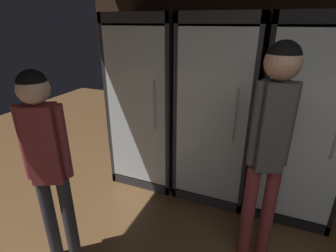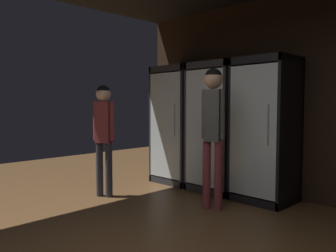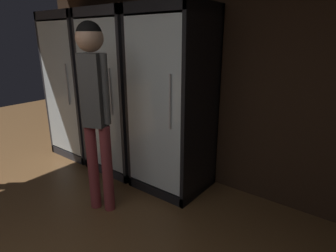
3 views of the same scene
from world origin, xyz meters
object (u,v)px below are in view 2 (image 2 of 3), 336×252
(cooler_center, at_px, (267,132))
(shopper_far, at_px, (104,127))
(cooler_far_left, at_px, (180,126))
(shopper_near, at_px, (213,119))
(cooler_left, at_px, (219,128))

(cooler_center, distance_m, shopper_far, 2.22)
(cooler_far_left, xyz_separation_m, shopper_near, (1.32, -0.83, 0.18))
(cooler_left, height_order, cooler_center, same)
(cooler_center, height_order, shopper_near, cooler_center)
(cooler_left, height_order, shopper_near, cooler_left)
(cooler_center, relative_size, shopper_far, 1.22)
(shopper_near, bearing_deg, cooler_left, 122.52)
(cooler_left, bearing_deg, shopper_far, -122.00)
(cooler_center, xyz_separation_m, shopper_near, (-0.26, -0.83, 0.18))
(cooler_center, relative_size, shopper_near, 1.10)
(cooler_far_left, height_order, cooler_center, same)
(cooler_center, bearing_deg, shopper_far, -139.51)
(cooler_far_left, xyz_separation_m, cooler_center, (1.58, 0.00, -0.01))
(shopper_near, height_order, shopper_far, shopper_near)
(shopper_near, relative_size, shopper_far, 1.11)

